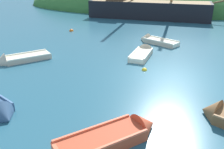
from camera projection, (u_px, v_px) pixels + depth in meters
name	position (u px, v px, depth m)	size (l,w,h in m)	color
ground_plane	(170.00, 76.00, 12.97)	(120.00, 120.00, 0.00)	#285B70
shore_hill	(161.00, 7.00, 39.48)	(45.87, 21.87, 8.82)	#387033
sailing_ship	(148.00, 11.00, 29.50)	(17.04, 4.21, 12.54)	black
rowboat_center	(143.00, 54.00, 16.16)	(1.27, 3.25, 0.99)	beige
rowboat_outer_left	(116.00, 137.00, 7.88)	(3.22, 3.39, 1.06)	#C64C2D
rowboat_outer_right	(155.00, 41.00, 19.08)	(3.46, 2.52, 1.04)	beige
rowboat_portside	(18.00, 60.00, 15.03)	(3.11, 3.29, 1.12)	beige
buoy_orange	(71.00, 31.00, 22.97)	(0.40, 0.40, 0.40)	orange
buoy_yellow	(144.00, 70.00, 13.69)	(0.31, 0.31, 0.31)	yellow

